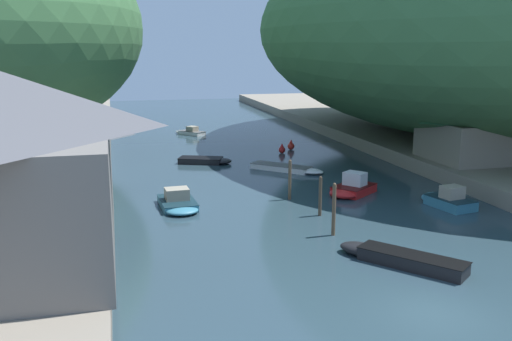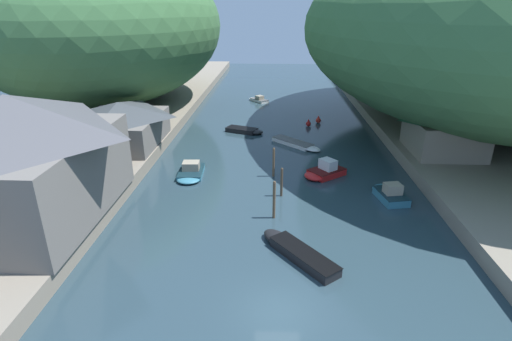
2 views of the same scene
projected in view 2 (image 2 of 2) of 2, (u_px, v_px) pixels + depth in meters
The scene contains 22 objects.
water_surface at pixel (277, 136), 48.01m from camera, with size 130.00×130.00×0.00m, color #283D47.
left_bank at pixel (88, 129), 48.76m from camera, with size 22.00×120.00×1.18m.
right_bank at pixel (474, 134), 46.81m from camera, with size 22.00×120.00×1.18m.
hillside_left at pixel (106, 26), 56.18m from camera, with size 31.84×44.58×21.28m.
hillside_right at pixel (489, 30), 45.88m from camera, with size 42.36×59.30×21.52m.
waterfront_building at pixel (17, 156), 25.76m from camera, with size 10.79×13.99×8.30m.
boathouse_shed at pixel (119, 122), 40.82m from camera, with size 8.50×10.60×4.34m.
right_bank_cottage at pixel (445, 128), 38.33m from camera, with size 6.66×7.34×4.64m.
boat_far_right_bank at pixel (246, 131), 49.17m from camera, with size 5.01×3.35×0.51m.
boat_navy_launch at pixel (298, 144), 44.36m from camera, with size 5.64×5.63×0.47m.
boat_cabin_cruiser at pixel (295, 250), 24.91m from camera, with size 5.00×5.80×0.65m.
boat_white_cruiser at pixel (258, 100), 65.24m from camera, with size 3.62×4.01×1.02m.
boat_mid_channel at pixel (191, 173), 36.47m from camera, with size 2.37×4.52×1.20m.
boat_small_dinghy at pixel (324, 172), 36.42m from camera, with size 4.35×4.01×1.53m.
boat_yellow_tender at pixel (389, 193), 32.26m from camera, with size 2.50×4.06×1.46m.
mooring_post_second at pixel (274, 200), 28.84m from camera, with size 0.21×0.21×2.96m.
mooring_post_middle at pixel (282, 182), 32.33m from camera, with size 0.21×0.21×2.49m.
mooring_post_fourth at pixel (274, 162), 36.07m from camera, with size 0.21×0.21×2.76m.
channel_buoy_near at pixel (318, 120), 53.11m from camera, with size 0.70×0.70×1.05m.
channel_buoy_far at pixel (308, 123), 51.67m from camera, with size 0.66×0.66×0.99m.
person_on_quay at pixel (41, 239), 22.75m from camera, with size 0.29×0.42×1.69m.
person_by_boathouse at pixel (134, 138), 40.08m from camera, with size 0.32×0.43×1.69m.
Camera 2 is at (-0.41, -16.04, 14.43)m, focal length 28.00 mm.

